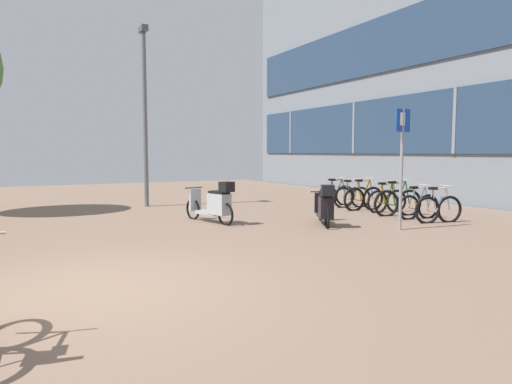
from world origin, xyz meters
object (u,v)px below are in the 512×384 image
at_px(lamp_post, 145,107).
at_px(parking_sign, 402,156).
at_px(bicycle_rack_04, 364,198).
at_px(scooter_mid, 214,204).
at_px(bicycle_rack_02, 398,203).
at_px(bicycle_rack_05, 352,197).
at_px(bicycle_rack_00, 438,209).
at_px(bicycle_rack_06, 336,195).
at_px(bicycle_rack_01, 419,206).
at_px(bicycle_rack_03, 387,201).
at_px(scooter_near, 325,206).

bearing_deg(lamp_post, parking_sign, -61.19).
bearing_deg(bicycle_rack_04, scooter_mid, -176.99).
height_order(bicycle_rack_02, bicycle_rack_05, bicycle_rack_02).
relative_size(bicycle_rack_00, bicycle_rack_04, 0.93).
bearing_deg(lamp_post, bicycle_rack_06, -25.03).
bearing_deg(bicycle_rack_01, bicycle_rack_00, -95.51).
bearing_deg(bicycle_rack_06, bicycle_rack_01, -90.09).
bearing_deg(parking_sign, bicycle_rack_01, 31.46).
height_order(bicycle_rack_01, bicycle_rack_03, bicycle_rack_03).
xyz_separation_m(bicycle_rack_05, lamp_post, (-5.63, 3.28, 2.80)).
relative_size(bicycle_rack_05, scooter_near, 0.80).
distance_m(bicycle_rack_05, scooter_mid, 5.14).
bearing_deg(bicycle_rack_04, scooter_near, -146.43).
bearing_deg(scooter_near, scooter_mid, 143.98).
xyz_separation_m(bicycle_rack_00, bicycle_rack_05, (0.15, 3.45, -0.01)).
relative_size(bicycle_rack_01, bicycle_rack_05, 1.03).
distance_m(bicycle_rack_03, scooter_mid, 5.21).
relative_size(bicycle_rack_00, scooter_mid, 0.70).
xyz_separation_m(bicycle_rack_05, scooter_near, (-2.88, -2.52, 0.12)).
bearing_deg(bicycle_rack_03, bicycle_rack_01, -99.11).
xyz_separation_m(bicycle_rack_04, parking_sign, (-1.62, -3.09, 1.29)).
height_order(bicycle_rack_00, bicycle_rack_03, bicycle_rack_00).
height_order(bicycle_rack_01, parking_sign, parking_sign).
distance_m(bicycle_rack_01, scooter_mid, 5.29).
bearing_deg(scooter_near, lamp_post, 115.31).
relative_size(bicycle_rack_03, parking_sign, 0.49).
xyz_separation_m(scooter_near, parking_sign, (1.14, -1.26, 1.19)).
bearing_deg(bicycle_rack_04, lamp_post, 144.15).
bearing_deg(bicycle_rack_04, bicycle_rack_01, -88.70).
relative_size(bicycle_rack_02, bicycle_rack_06, 1.11).
bearing_deg(parking_sign, lamp_post, 118.81).
distance_m(bicycle_rack_02, bicycle_rack_06, 2.76).
distance_m(bicycle_rack_04, lamp_post, 7.33).
xyz_separation_m(bicycle_rack_00, scooter_mid, (-4.90, 2.50, 0.14)).
bearing_deg(parking_sign, bicycle_rack_05, 65.24).
bearing_deg(bicycle_rack_01, lamp_post, 132.54).
height_order(bicycle_rack_00, bicycle_rack_06, bicycle_rack_00).
bearing_deg(bicycle_rack_03, lamp_post, 141.04).
relative_size(bicycle_rack_05, lamp_post, 0.22).
xyz_separation_m(scooter_mid, parking_sign, (3.30, -2.83, 1.17)).
xyz_separation_m(bicycle_rack_02, parking_sign, (-1.62, -1.71, 1.28)).
bearing_deg(scooter_mid, bicycle_rack_00, -27.09).
bearing_deg(bicycle_rack_04, bicycle_rack_00, -90.41).
relative_size(bicycle_rack_01, bicycle_rack_06, 1.01).
bearing_deg(bicycle_rack_01, parking_sign, -148.54).
relative_size(bicycle_rack_03, bicycle_rack_05, 1.06).
height_order(bicycle_rack_00, bicycle_rack_02, bicycle_rack_02).
xyz_separation_m(parking_sign, lamp_post, (-3.88, 7.06, 1.49)).
distance_m(bicycle_rack_01, parking_sign, 2.35).
xyz_separation_m(scooter_near, scooter_mid, (-2.16, 1.57, 0.02)).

